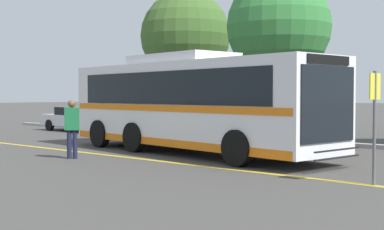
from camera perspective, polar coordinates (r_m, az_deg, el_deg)
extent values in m
plane|color=#423F3D|center=(18.35, -0.05, -3.88)|extent=(220.00, 220.00, 0.00)
cube|color=gold|center=(16.11, -5.18, -4.72)|extent=(30.58, 0.20, 0.01)
cube|color=#99999E|center=(22.14, 9.52, -2.68)|extent=(38.58, 0.36, 0.15)
cube|color=white|center=(17.59, 0.00, 1.23)|extent=(10.83, 3.98, 2.65)
cube|color=black|center=(17.59, 0.00, 2.88)|extent=(9.37, 3.81, 1.04)
cube|color=orange|center=(17.59, 0.00, 0.80)|extent=(10.63, 3.99, 0.20)
cube|color=orange|center=(17.65, 0.00, -2.68)|extent=(10.63, 3.98, 0.24)
cube|color=black|center=(14.00, 14.35, 1.13)|extent=(0.35, 2.22, 1.95)
cube|color=black|center=(14.03, 14.39, 5.72)|extent=(0.29, 1.76, 0.24)
cube|color=silver|center=(18.03, -1.10, 5.96)|extent=(3.95, 2.52, 0.31)
cube|color=black|center=(13.91, 15.25, -3.61)|extent=(0.30, 1.89, 0.04)
cube|color=black|center=(13.93, 15.24, -4.43)|extent=(0.30, 1.89, 0.04)
cylinder|color=black|center=(16.25, 10.88, -2.93)|extent=(1.03, 0.42, 1.00)
cylinder|color=black|center=(14.43, 4.86, -3.54)|extent=(1.03, 0.42, 1.00)
cylinder|color=black|center=(19.64, -0.34, -2.02)|extent=(1.03, 0.42, 1.00)
cylinder|color=black|center=(18.16, -6.20, -2.37)|extent=(1.03, 0.42, 1.00)
cylinder|color=black|center=(21.37, -4.21, -1.68)|extent=(1.03, 0.42, 1.00)
cylinder|color=black|center=(20.02, -9.81, -1.97)|extent=(1.03, 0.42, 1.00)
cube|color=silver|center=(28.93, -12.07, -0.55)|extent=(4.85, 1.86, 0.57)
cube|color=black|center=(29.01, -12.21, 0.43)|extent=(2.07, 1.55, 0.41)
cylinder|color=black|center=(28.21, -9.03, -1.18)|extent=(0.61, 0.22, 0.60)
cylinder|color=black|center=(27.28, -11.68, -1.31)|extent=(0.61, 0.22, 0.60)
cylinder|color=black|center=(30.61, -12.40, -0.94)|extent=(0.61, 0.22, 0.60)
cylinder|color=black|center=(29.76, -14.93, -1.05)|extent=(0.61, 0.22, 0.60)
cube|color=#4C3823|center=(24.12, -1.81, -0.84)|extent=(4.03, 2.05, 0.74)
cube|color=black|center=(24.16, -1.99, 0.61)|extent=(1.72, 1.74, 0.48)
cylinder|color=black|center=(24.07, 1.83, -1.73)|extent=(0.61, 0.22, 0.60)
cylinder|color=black|center=(22.66, -0.97, -1.97)|extent=(0.61, 0.22, 0.60)
cylinder|color=black|center=(25.64, -2.54, -1.49)|extent=(0.61, 0.22, 0.60)
cylinder|color=black|center=(24.32, -5.40, -1.69)|extent=(0.61, 0.22, 0.60)
cube|color=maroon|center=(20.82, 9.06, -1.39)|extent=(4.67, 2.19, 0.70)
cube|color=black|center=(20.86, 8.82, 0.27)|extent=(2.02, 1.79, 0.50)
cylinder|color=black|center=(20.81, 13.68, -2.39)|extent=(0.61, 0.24, 0.60)
cylinder|color=black|center=(19.30, 10.88, -2.73)|extent=(0.61, 0.24, 0.60)
cylinder|color=black|center=(22.41, 7.48, -2.03)|extent=(0.61, 0.24, 0.60)
cylinder|color=black|center=(21.00, 4.48, -2.30)|extent=(0.61, 0.24, 0.60)
cylinder|color=#191E38|center=(16.61, -12.96, -3.07)|extent=(0.14, 0.14, 0.87)
cylinder|color=#191E38|center=(16.59, -12.38, -3.07)|extent=(0.14, 0.14, 0.87)
cube|color=#1E723F|center=(16.55, -12.69, -0.40)|extent=(0.45, 0.45, 0.68)
sphere|color=brown|center=(16.53, -12.70, 1.19)|extent=(0.23, 0.23, 0.23)
cylinder|color=#59595E|center=(12.01, 18.88, -1.35)|extent=(0.07, 0.07, 2.44)
cube|color=yellow|center=(11.99, 18.93, 2.91)|extent=(0.09, 0.40, 0.56)
cylinder|color=#513823|center=(30.35, -0.70, 1.69)|extent=(0.28, 0.28, 3.36)
sphere|color=#3D6028|center=(30.54, -0.70, 8.44)|extent=(5.09, 5.09, 5.09)
cylinder|color=#513823|center=(25.94, 9.17, 1.55)|extent=(0.28, 0.28, 3.33)
sphere|color=#337A38|center=(26.14, 9.22, 9.31)|extent=(4.98, 4.98, 4.98)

